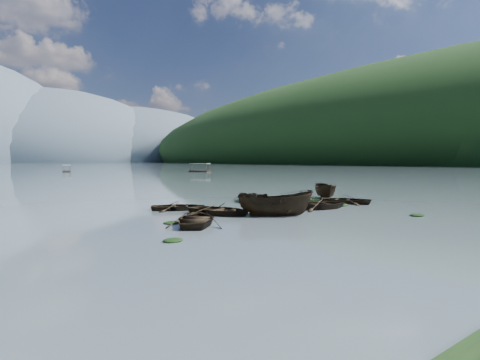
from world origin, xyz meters
TOP-DOWN VIEW (x-y plane):
  - ground_plane at (0.00, 0.00)m, footprint 2400.00×2400.00m
  - right_hill_far at (460.00, 220.00)m, footprint 520.00×1200.00m
  - haze_mtn_c at (140.00, 900.00)m, footprint 520.00×520.00m
  - haze_mtn_d at (320.00, 900.00)m, footprint 520.00×520.00m
  - rowboat_0 at (-5.32, 7.19)m, footprint 4.89×5.59m
  - rowboat_1 at (-8.49, 4.75)m, footprint 5.27×5.54m
  - rowboat_2 at (-2.69, 4.40)m, footprint 5.13×4.57m
  - rowboat_3 at (7.12, 6.43)m, footprint 4.84×5.38m
  - rowboat_4 at (2.45, 5.27)m, footprint 5.88×4.97m
  - rowboat_5 at (8.63, 9.79)m, footprint 4.19×4.67m
  - rowboat_6 at (-6.46, 11.09)m, footprint 4.86×4.33m
  - rowboat_7 at (1.49, 12.61)m, footprint 5.68×5.68m
  - weed_clump_0 at (-11.74, 1.32)m, footprint 0.96×0.79m
  - weed_clump_1 at (-6.71, 7.78)m, footprint 1.03×0.83m
  - weed_clump_2 at (4.91, -1.26)m, footprint 1.07×0.86m
  - weed_clump_3 at (7.21, 8.47)m, footprint 0.93×0.79m
  - weed_clump_4 at (5.30, 5.30)m, footprint 1.29×1.02m
  - weed_clump_5 at (-9.63, 5.82)m, footprint 0.93×0.75m
  - weed_clump_6 at (-4.32, 9.58)m, footprint 0.92×0.77m
  - weed_clump_7 at (6.41, 9.27)m, footprint 1.20×0.96m
  - pontoon_centre at (7.63, 117.33)m, footprint 3.70×5.95m
  - pontoon_right at (41.68, 90.03)m, footprint 5.77×7.30m

SIDE VIEW (x-z plane):
  - ground_plane at x=0.00m, z-range 0.00..0.00m
  - right_hill_far at x=460.00m, z-range -95.00..95.00m
  - haze_mtn_c at x=140.00m, z-range -130.00..130.00m
  - haze_mtn_d at x=320.00m, z-range -110.00..110.00m
  - rowboat_0 at x=-5.32m, z-range -0.48..0.48m
  - rowboat_1 at x=-8.49m, z-range -0.47..0.47m
  - rowboat_2 at x=-2.69m, z-range -0.97..0.97m
  - rowboat_3 at x=7.12m, z-range -0.46..0.46m
  - rowboat_4 at x=2.45m, z-range -0.52..0.52m
  - rowboat_5 at x=8.63m, z-range -0.89..0.89m
  - rowboat_6 at x=-6.46m, z-range -0.42..0.42m
  - rowboat_7 at x=1.49m, z-range -0.49..0.49m
  - weed_clump_0 at x=-11.74m, z-range -0.11..0.11m
  - weed_clump_1 at x=-6.71m, z-range -0.11..0.11m
  - weed_clump_2 at x=4.91m, z-range -0.12..0.12m
  - weed_clump_3 at x=7.21m, z-range -0.10..0.10m
  - weed_clump_4 at x=5.30m, z-range -0.13..0.13m
  - weed_clump_5 at x=-9.63m, z-range -0.10..0.10m
  - weed_clump_6 at x=-4.32m, z-range -0.10..0.10m
  - weed_clump_7 at x=6.41m, z-range -0.13..0.13m
  - pontoon_centre at x=7.63m, z-range -1.06..1.06m
  - pontoon_right at x=41.68m, z-range -1.30..1.30m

